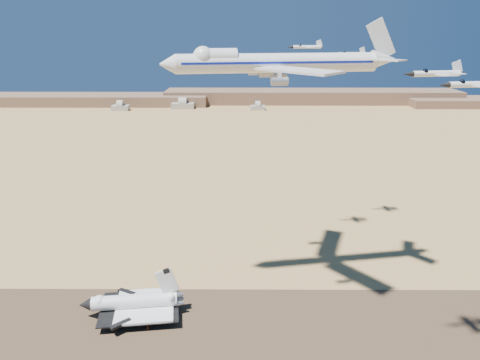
{
  "coord_description": "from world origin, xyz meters",
  "views": [
    {
      "loc": [
        19.99,
        -141.15,
        99.65
      ],
      "look_at": [
        19.18,
        8.0,
        51.93
      ],
      "focal_mm": 35.0,
      "sensor_mm": 36.0,
      "label": 1
    }
  ],
  "objects_px": {
    "crew_b": "(155,319)",
    "chase_jet_b": "(472,84)",
    "shuttle": "(134,303)",
    "chase_jet_d": "(306,47)",
    "chase_jet_e": "(350,54)",
    "crew_a": "(148,328)",
    "crew_c": "(157,320)",
    "chase_jet_a": "(435,73)",
    "carrier_747": "(271,63)"
  },
  "relations": [
    {
      "from": "crew_b",
      "to": "chase_jet_e",
      "type": "distance_m",
      "value": 148.99
    },
    {
      "from": "shuttle",
      "to": "chase_jet_b",
      "type": "height_order",
      "value": "chase_jet_b"
    },
    {
      "from": "shuttle",
      "to": "crew_c",
      "type": "xyz_separation_m",
      "value": [
        8.86,
        -4.52,
        -4.03
      ]
    },
    {
      "from": "crew_c",
      "to": "chase_jet_e",
      "type": "height_order",
      "value": "chase_jet_e"
    },
    {
      "from": "chase_jet_d",
      "to": "chase_jet_e",
      "type": "distance_m",
      "value": 29.66
    },
    {
      "from": "chase_jet_b",
      "to": "chase_jet_e",
      "type": "relative_size",
      "value": 1.0
    },
    {
      "from": "crew_c",
      "to": "chase_jet_b",
      "type": "height_order",
      "value": "chase_jet_b"
    },
    {
      "from": "crew_b",
      "to": "crew_a",
      "type": "bearing_deg",
      "value": 152.19
    },
    {
      "from": "chase_jet_b",
      "to": "carrier_747",
      "type": "bearing_deg",
      "value": 121.07
    },
    {
      "from": "chase_jet_b",
      "to": "chase_jet_d",
      "type": "relative_size",
      "value": 1.04
    },
    {
      "from": "crew_a",
      "to": "shuttle",
      "type": "bearing_deg",
      "value": 34.25
    },
    {
      "from": "crew_a",
      "to": "chase_jet_e",
      "type": "xyz_separation_m",
      "value": [
        84.42,
        91.74,
        88.36
      ]
    },
    {
      "from": "shuttle",
      "to": "chase_jet_b",
      "type": "xyz_separation_m",
      "value": [
        95.0,
        -33.75,
        82.41
      ]
    },
    {
      "from": "crew_b",
      "to": "chase_jet_a",
      "type": "xyz_separation_m",
      "value": [
        79.0,
        -26.36,
        88.7
      ]
    },
    {
      "from": "crew_a",
      "to": "chase_jet_d",
      "type": "height_order",
      "value": "chase_jet_d"
    },
    {
      "from": "crew_c",
      "to": "chase_jet_e",
      "type": "relative_size",
      "value": 0.11
    },
    {
      "from": "chase_jet_d",
      "to": "chase_jet_e",
      "type": "relative_size",
      "value": 0.97
    },
    {
      "from": "crew_c",
      "to": "chase_jet_b",
      "type": "xyz_separation_m",
      "value": [
        86.14,
        -29.24,
        86.44
      ]
    },
    {
      "from": "crew_a",
      "to": "crew_b",
      "type": "height_order",
      "value": "crew_b"
    },
    {
      "from": "chase_jet_b",
      "to": "chase_jet_e",
      "type": "bearing_deg",
      "value": 82.21
    },
    {
      "from": "crew_a",
      "to": "crew_c",
      "type": "bearing_deg",
      "value": -29.59
    },
    {
      "from": "crew_a",
      "to": "chase_jet_d",
      "type": "bearing_deg",
      "value": -41.16
    },
    {
      "from": "shuttle",
      "to": "chase_jet_d",
      "type": "bearing_deg",
      "value": 36.29
    },
    {
      "from": "crew_b",
      "to": "chase_jet_e",
      "type": "height_order",
      "value": "chase_jet_e"
    },
    {
      "from": "chase_jet_a",
      "to": "chase_jet_e",
      "type": "height_order",
      "value": "chase_jet_a"
    },
    {
      "from": "carrier_747",
      "to": "chase_jet_a",
      "type": "bearing_deg",
      "value": -62.85
    },
    {
      "from": "crew_a",
      "to": "crew_c",
      "type": "height_order",
      "value": "crew_c"
    },
    {
      "from": "crew_b",
      "to": "chase_jet_b",
      "type": "xyz_separation_m",
      "value": [
        86.95,
        -29.7,
        86.43
      ]
    },
    {
      "from": "crew_c",
      "to": "chase_jet_e",
      "type": "xyz_separation_m",
      "value": [
        82.06,
        87.28,
        88.29
      ]
    },
    {
      "from": "chase_jet_d",
      "to": "chase_jet_e",
      "type": "xyz_separation_m",
      "value": [
        23.46,
        17.76,
        -3.72
      ]
    },
    {
      "from": "crew_a",
      "to": "crew_c",
      "type": "distance_m",
      "value": 5.04
    },
    {
      "from": "crew_a",
      "to": "crew_b",
      "type": "xyz_separation_m",
      "value": [
        1.54,
        4.92,
        0.08
      ]
    },
    {
      "from": "carrier_747",
      "to": "crew_c",
      "type": "relative_size",
      "value": 49.62
    },
    {
      "from": "chase_jet_a",
      "to": "chase_jet_d",
      "type": "bearing_deg",
      "value": 89.96
    },
    {
      "from": "crew_b",
      "to": "chase_jet_d",
      "type": "bearing_deg",
      "value": -51.1
    },
    {
      "from": "carrier_747",
      "to": "chase_jet_e",
      "type": "relative_size",
      "value": 5.24
    },
    {
      "from": "crew_b",
      "to": "chase_jet_b",
      "type": "distance_m",
      "value": 126.15
    },
    {
      "from": "chase_jet_b",
      "to": "chase_jet_d",
      "type": "distance_m",
      "value": 102.67
    },
    {
      "from": "crew_c",
      "to": "chase_jet_b",
      "type": "bearing_deg",
      "value": -179.31
    },
    {
      "from": "carrier_747",
      "to": "crew_b",
      "type": "relative_size",
      "value": 49.06
    },
    {
      "from": "chase_jet_b",
      "to": "chase_jet_d",
      "type": "height_order",
      "value": "chase_jet_d"
    },
    {
      "from": "carrier_747",
      "to": "crew_c",
      "type": "distance_m",
      "value": 99.73
    },
    {
      "from": "crew_c",
      "to": "chase_jet_a",
      "type": "distance_m",
      "value": 121.04
    },
    {
      "from": "crew_c",
      "to": "chase_jet_a",
      "type": "bearing_deg",
      "value": -178.88
    },
    {
      "from": "chase_jet_a",
      "to": "chase_jet_e",
      "type": "distance_m",
      "value": 113.25
    },
    {
      "from": "carrier_747",
      "to": "chase_jet_d",
      "type": "distance_m",
      "value": 49.63
    },
    {
      "from": "chase_jet_d",
      "to": "crew_c",
      "type": "bearing_deg",
      "value": -135.01
    },
    {
      "from": "chase_jet_b",
      "to": "crew_a",
      "type": "bearing_deg",
      "value": 154.56
    },
    {
      "from": "chase_jet_e",
      "to": "carrier_747",
      "type": "bearing_deg",
      "value": -128.08
    },
    {
      "from": "crew_a",
      "to": "crew_b",
      "type": "distance_m",
      "value": 5.16
    }
  ]
}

